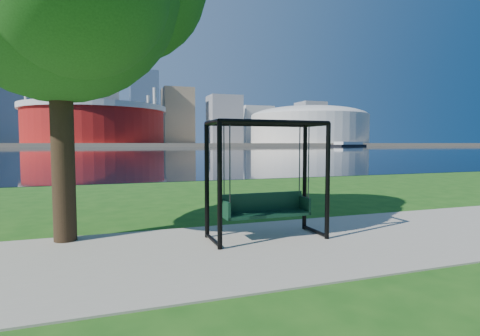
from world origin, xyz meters
name	(u,v)px	position (x,y,z in m)	size (l,w,h in m)	color
ground	(240,242)	(0.00, 0.00, 0.00)	(900.00, 900.00, 0.00)	#1E5114
path	(248,248)	(0.00, -0.50, 0.01)	(120.00, 4.00, 0.03)	#9E937F
river	(119,150)	(0.00, 102.00, 0.01)	(900.00, 180.00, 0.02)	black
far_bank	(113,144)	(0.00, 306.00, 1.00)	(900.00, 228.00, 2.00)	#937F60
stadium	(96,123)	(-10.00, 235.00, 14.23)	(83.00, 83.00, 32.00)	maroon
arena	(309,124)	(135.00, 235.00, 15.87)	(84.00, 84.00, 26.56)	beige
skyline	(106,101)	(-4.27, 319.39, 35.89)	(392.00, 66.00, 96.50)	gray
swing	(266,183)	(0.60, 0.08, 1.16)	(2.36, 1.03, 2.41)	black
barge	(349,144)	(130.53, 179.80, 1.28)	(28.71, 18.29, 2.81)	black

